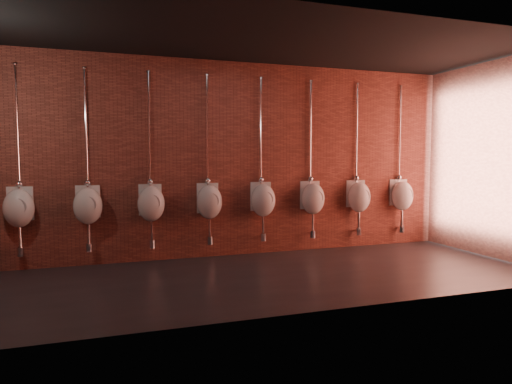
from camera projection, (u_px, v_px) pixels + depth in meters
ground at (244, 279)px, 6.16m from camera, size 8.50×8.50×0.00m
room_shell at (243, 129)px, 6.01m from camera, size 8.54×3.04×3.22m
urinal_1 at (19, 207)px, 6.44m from camera, size 0.45×0.40×2.72m
urinal_2 at (88, 205)px, 6.73m from camera, size 0.45×0.40×2.72m
urinal_3 at (151, 203)px, 7.02m from camera, size 0.45×0.40×2.72m
urinal_4 at (209, 201)px, 7.32m from camera, size 0.45×0.40×2.72m
urinal_5 at (263, 199)px, 7.61m from camera, size 0.45×0.40×2.72m
urinal_6 at (313, 198)px, 7.90m from camera, size 0.45×0.40×2.72m
urinal_7 at (359, 196)px, 8.19m from camera, size 0.45×0.40×2.72m
urinal_8 at (402, 195)px, 8.49m from camera, size 0.45×0.40×2.72m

